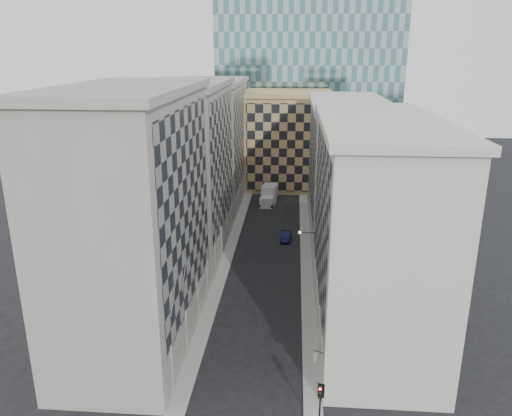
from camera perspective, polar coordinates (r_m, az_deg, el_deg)
The scene contains 15 objects.
sidewalk_west at distance 66.71m, azimuth -3.33°, elevation -5.72°, with size 1.50×100.00×0.15m, color gray.
sidewalk_east at distance 66.19m, azimuth 5.76°, elevation -5.98°, with size 1.50×100.00×0.15m, color gray.
bldg_left_a at distance 46.38m, azimuth -13.64°, elevation -1.34°, with size 10.80×22.80×23.70m.
bldg_left_b at distance 66.94m, azimuth -7.96°, elevation 4.38°, with size 10.80×22.80×22.70m.
bldg_left_c at distance 88.21m, azimuth -4.95°, elevation 7.37°, with size 10.80×22.80×21.70m.
bldg_right_a at distance 49.02m, azimuth 13.06°, elevation -2.12°, with size 10.80×26.80×20.70m.
bldg_right_b at distance 74.91m, azimuth 10.15°, elevation 4.54°, with size 10.80×28.80×19.70m.
tan_block at distance 100.01m, azimuth 3.64°, elevation 7.82°, with size 16.80×14.80×18.80m.
church_tower at distance 112.67m, azimuth 2.88°, elevation 17.89°, with size 7.20×7.20×51.50m.
flagpoles_left at distance 42.08m, azimuth -8.79°, elevation -8.70°, with size 0.10×6.33×2.33m.
bracket_lamp at distance 58.31m, azimuth 5.20°, elevation -2.81°, with size 1.98×0.36×0.36m.
traffic_light at distance 38.03m, azimuth 7.36°, elevation -20.78°, with size 0.49×0.48×3.97m.
box_truck at distance 89.38m, azimuth 1.47°, elevation 1.36°, with size 3.05×6.14×3.24m.
dark_car at distance 72.66m, azimuth 3.41°, elevation -3.24°, with size 1.33×3.82×1.26m, color #0E1236.
shop_sign at distance 40.65m, azimuth 6.92°, elevation -16.45°, with size 0.79×0.69×0.81m.
Camera 1 is at (3.31, -30.62, 26.58)m, focal length 35.00 mm.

